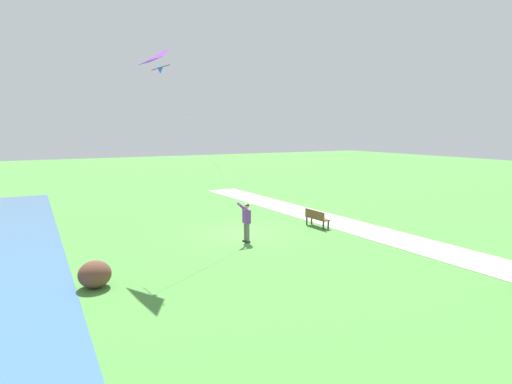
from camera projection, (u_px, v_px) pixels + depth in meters
name	position (u px, v px, depth m)	size (l,w,h in m)	color
ground_plane	(245.00, 233.00, 19.84)	(120.00, 120.00, 0.00)	#4C8E3D
walkway_path	(361.00, 229.00, 20.75)	(2.40, 32.00, 0.02)	#B7AD99
person_kite_flyer	(246.00, 219.00, 18.17)	(0.62, 0.52, 1.83)	#232328
flying_kite	(169.00, 63.00, 15.56)	(3.44, 1.89, 6.10)	purple
park_bench_near_walkway	(316.00, 217.00, 21.10)	(0.49, 1.52, 0.88)	brown
lakeside_shrub	(95.00, 274.00, 12.99)	(1.01, 1.00, 0.86)	brown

